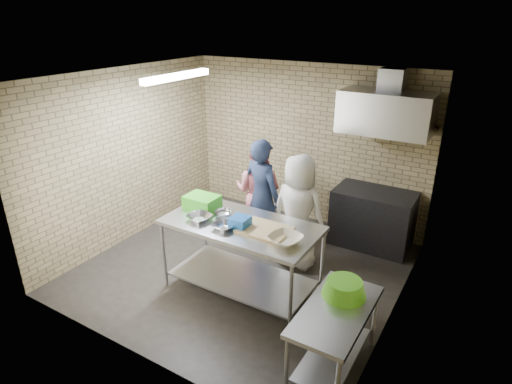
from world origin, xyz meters
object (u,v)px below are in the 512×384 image
(side_counter, at_px, (334,339))
(green_crate, at_px, (202,202))
(stove, at_px, (372,218))
(woman_pink, at_px, (258,191))
(green_basin, at_px, (344,288))
(prep_table, at_px, (242,257))
(bottle_red, at_px, (392,116))
(man_navy, at_px, (262,196))
(bottle_green, at_px, (421,120))
(woman_white, at_px, (298,212))
(blue_tub, at_px, (240,222))

(side_counter, distance_m, green_crate, 2.48)
(green_crate, bearing_deg, side_counter, -19.46)
(stove, bearing_deg, woman_pink, -156.00)
(stove, distance_m, green_basin, 2.57)
(side_counter, xyz_separation_m, green_basin, (-0.02, 0.25, 0.46))
(prep_table, bearing_deg, bottle_red, 63.83)
(man_navy, bearing_deg, green_basin, 152.93)
(side_counter, bearing_deg, bottle_green, 90.00)
(prep_table, bearing_deg, stove, 62.34)
(prep_table, relative_size, side_counter, 1.64)
(stove, distance_m, woman_pink, 1.83)
(bottle_red, height_order, woman_white, bottle_red)
(stove, bearing_deg, green_crate, -132.41)
(man_navy, height_order, woman_pink, man_navy)
(side_counter, relative_size, woman_white, 0.72)
(green_basin, relative_size, woman_white, 0.27)
(green_crate, distance_m, green_basin, 2.30)
(bottle_green, bearing_deg, bottle_red, 180.00)
(green_crate, xyz_separation_m, bottle_red, (1.84, 2.20, 0.96))
(woman_pink, relative_size, woman_white, 0.97)
(green_crate, distance_m, woman_white, 1.35)
(green_basin, xyz_separation_m, bottle_green, (0.02, 2.74, 1.18))
(green_crate, relative_size, man_navy, 0.25)
(stove, xyz_separation_m, blue_tub, (-1.04, -2.18, 0.61))
(side_counter, xyz_separation_m, man_navy, (-1.87, 1.76, 0.51))
(bottle_green, bearing_deg, woman_pink, -155.10)
(prep_table, bearing_deg, man_navy, 107.03)
(man_navy, relative_size, woman_white, 1.05)
(prep_table, relative_size, stove, 1.64)
(green_crate, bearing_deg, prep_table, -9.73)
(stove, bearing_deg, green_basin, -80.24)
(side_counter, height_order, stove, stove)
(side_counter, distance_m, green_basin, 0.52)
(blue_tub, bearing_deg, woman_pink, 112.60)
(man_navy, distance_m, woman_pink, 0.35)
(stove, relative_size, woman_pink, 0.74)
(prep_table, bearing_deg, woman_white, 70.35)
(bottle_red, bearing_deg, man_navy, -140.04)
(stove, relative_size, green_crate, 2.74)
(bottle_green, distance_m, woman_white, 2.17)
(stove, distance_m, bottle_red, 1.60)
(green_basin, bearing_deg, man_navy, 140.87)
(prep_table, height_order, woman_pink, woman_pink)
(prep_table, height_order, side_counter, prep_table)
(blue_tub, height_order, woman_white, woman_white)
(bottle_red, relative_size, man_navy, 0.10)
(man_navy, bearing_deg, bottle_red, -127.98)
(bottle_green, relative_size, woman_pink, 0.09)
(green_crate, xyz_separation_m, blue_tub, (0.75, -0.22, -0.02))
(stove, bearing_deg, woman_white, -123.62)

